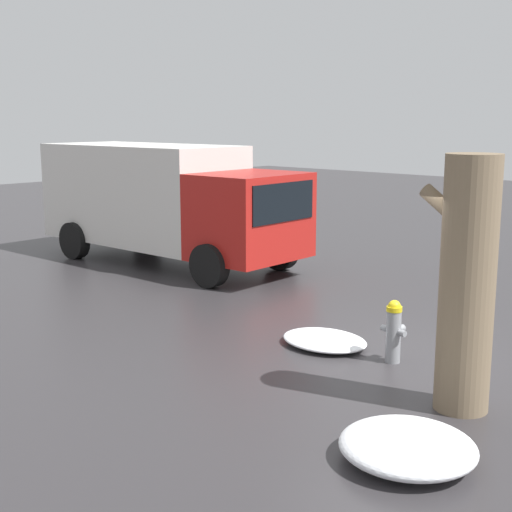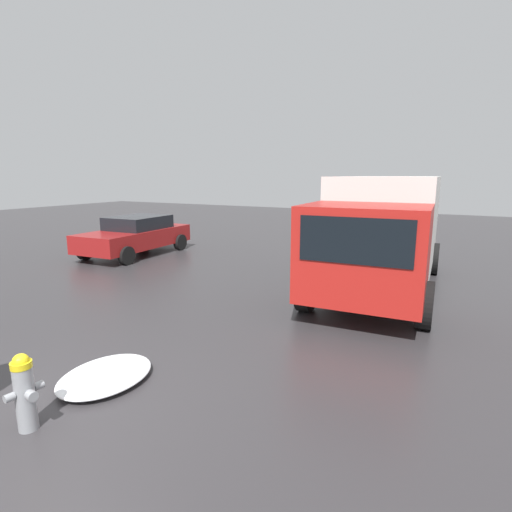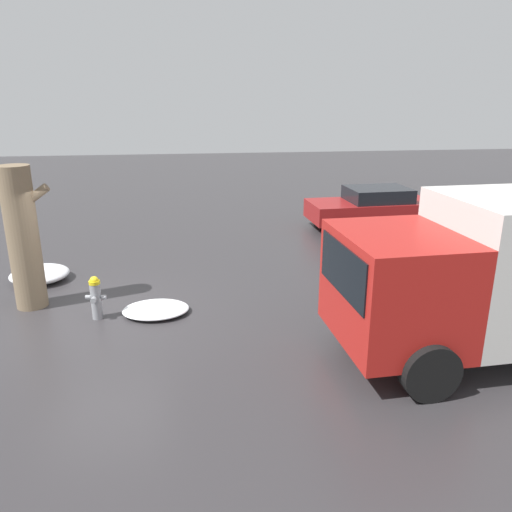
% 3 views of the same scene
% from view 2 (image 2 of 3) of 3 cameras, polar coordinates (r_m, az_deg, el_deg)
% --- Properties ---
extents(ground_plane, '(60.00, 60.00, 0.00)m').
position_cam_2_polar(ground_plane, '(5.52, -29.67, -20.65)').
color(ground_plane, '#333033').
extents(fire_hydrant, '(0.42, 0.32, 0.90)m').
position_cam_2_polar(fire_hydrant, '(5.30, -30.16, -16.35)').
color(fire_hydrant, gray).
rests_on(fire_hydrant, ground_plane).
extents(delivery_truck, '(7.02, 2.82, 2.77)m').
position_cam_2_polar(delivery_truck, '(10.45, 17.86, 3.90)').
color(delivery_truck, red).
rests_on(delivery_truck, ground_plane).
extents(parked_car, '(4.30, 2.19, 1.37)m').
position_cam_2_polar(parked_car, '(14.93, -16.80, 2.92)').
color(parked_car, maroon).
rests_on(parked_car, ground_plane).
extents(snow_pile_curbside, '(1.37, 1.07, 0.18)m').
position_cam_2_polar(snow_pile_curbside, '(6.12, -20.69, -15.65)').
color(snow_pile_curbside, white).
rests_on(snow_pile_curbside, ground_plane).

